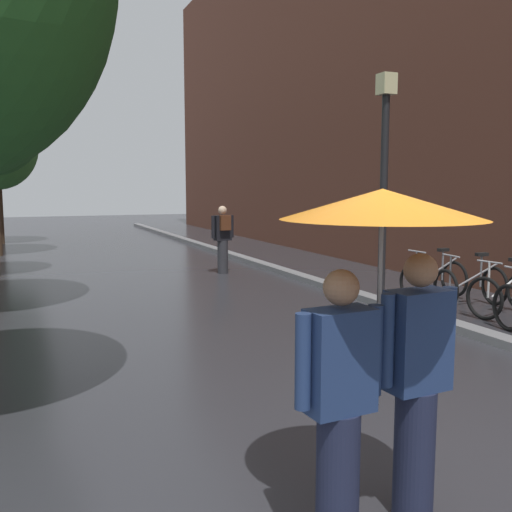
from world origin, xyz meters
TOP-DOWN VIEW (x-y plane):
  - ground_plane at (0.00, 0.00)m, footprint 80.00×80.00m
  - building_facade at (10.00, 10.00)m, footprint 8.00×36.00m
  - kerb_strip at (3.20, 10.00)m, footprint 0.30×36.00m
  - parked_bicycle_1 at (4.57, 3.91)m, footprint 1.16×0.83m
  - parked_bicycle_2 at (4.59, 4.70)m, footprint 1.15×0.81m
  - parked_bicycle_3 at (4.46, 5.50)m, footprint 1.11×0.74m
  - couple_under_umbrella at (-0.75, -0.13)m, footprint 1.21×1.21m
  - street_lamp_post at (2.60, 4.57)m, footprint 0.24×0.24m
  - pedestrian_walking_midground at (1.86, 10.07)m, footprint 0.59×0.35m

SIDE VIEW (x-z plane):
  - ground_plane at x=0.00m, z-range 0.00..0.00m
  - kerb_strip at x=3.20m, z-range 0.00..0.12m
  - parked_bicycle_1 at x=4.57m, z-range -0.10..0.86m
  - parked_bicycle_2 at x=4.59m, z-range -0.10..0.86m
  - parked_bicycle_3 at x=4.46m, z-range -0.10..0.86m
  - pedestrian_walking_midground at x=1.86m, z-range 0.05..1.71m
  - couple_under_umbrella at x=-0.75m, z-range 0.39..2.50m
  - street_lamp_post at x=2.60m, z-range 0.35..4.20m
  - building_facade at x=10.00m, z-range 0.00..11.59m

